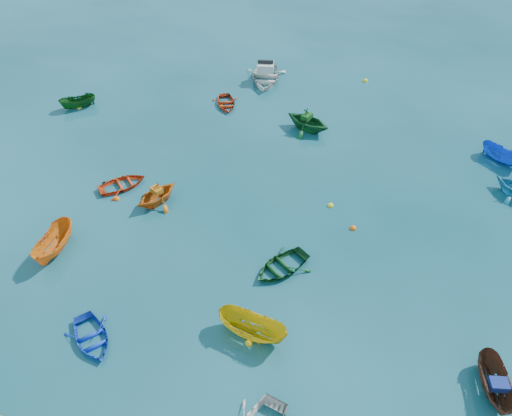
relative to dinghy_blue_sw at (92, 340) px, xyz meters
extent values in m
plane|color=#093946|center=(7.70, 1.82, 0.00)|extent=(160.00, 160.00, 0.00)
imported|color=#1034CC|center=(0.00, 0.00, 0.00)|extent=(2.80, 3.17, 0.55)
imported|color=#4E2B1C|center=(15.34, -4.17, 0.00)|extent=(1.56, 2.91, 1.07)
imported|color=#CD5F13|center=(2.53, 8.41, 0.00)|extent=(3.35, 3.32, 1.34)
imported|color=gold|center=(6.61, -0.57, 0.00)|extent=(3.23, 2.70, 1.20)
imported|color=#10441C|center=(8.39, 2.85, 0.00)|extent=(3.55, 3.27, 0.60)
imported|color=red|center=(0.56, 10.00, 0.00)|extent=(3.20, 2.78, 0.56)
imported|color=orange|center=(-2.29, 5.39, 0.00)|extent=(2.07, 3.26, 1.18)
imported|color=#135325|center=(12.01, 14.39, 0.00)|extent=(3.93, 3.92, 1.57)
imported|color=blue|center=(22.74, 9.62, 0.00)|extent=(2.14, 2.75, 1.01)
imported|color=#A72B0D|center=(7.05, 18.11, 0.00)|extent=(1.92, 2.61, 0.52)
imported|color=#104714|center=(-3.04, 19.11, 0.00)|extent=(2.60, 1.59, 0.94)
imported|color=silver|center=(10.27, 21.39, 0.00)|extent=(3.85, 4.79, 1.48)
cube|color=navy|center=(15.31, -4.31, 0.70)|extent=(0.75, 0.62, 0.32)
cube|color=#B76312|center=(2.57, 8.45, 0.81)|extent=(0.74, 0.76, 0.29)
cube|color=#134F18|center=(11.94, 14.46, 0.95)|extent=(0.83, 0.83, 0.32)
sphere|color=yellow|center=(6.41, -0.97, 0.00)|extent=(0.34, 0.34, 0.34)
sphere|color=orange|center=(12.49, 5.07, 0.00)|extent=(0.34, 0.34, 0.34)
sphere|color=orange|center=(0.32, 8.92, 0.00)|extent=(0.31, 0.31, 0.31)
sphere|color=yellow|center=(11.75, 6.93, 0.00)|extent=(0.32, 0.32, 0.32)
sphere|color=orange|center=(11.96, 14.65, 0.00)|extent=(0.34, 0.34, 0.34)
sphere|color=yellow|center=(-3.03, 19.04, 0.00)|extent=(0.37, 0.37, 0.37)
sphere|color=#DB5C0B|center=(6.69, 17.95, 0.00)|extent=(0.30, 0.30, 0.30)
sphere|color=yellow|center=(17.65, 20.26, 0.00)|extent=(0.39, 0.39, 0.39)
camera|label=1|loc=(5.24, -12.41, 17.85)|focal=35.00mm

